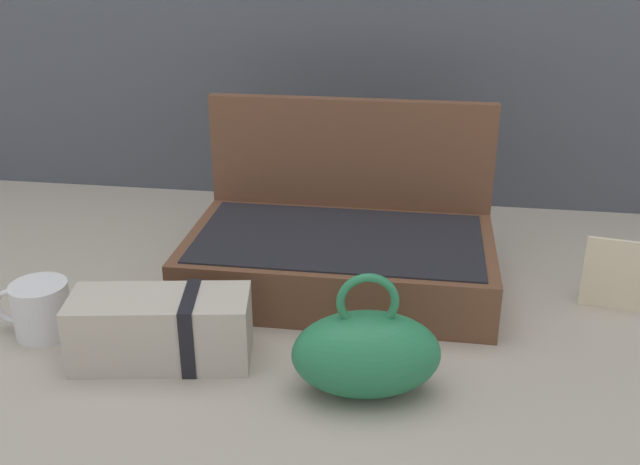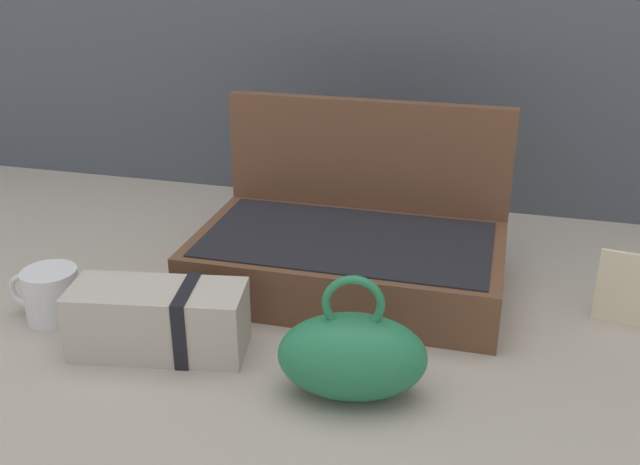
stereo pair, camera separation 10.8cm
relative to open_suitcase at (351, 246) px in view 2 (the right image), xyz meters
name	(u,v)px [view 2 (the right image)]	position (x,y,z in m)	size (l,w,h in m)	color
ground_plane	(315,319)	(-0.03, -0.14, -0.07)	(6.00, 6.00, 0.00)	#9E9384
open_suitcase	(351,246)	(0.00, 0.00, 0.00)	(0.52, 0.32, 0.30)	brown
teal_pouch_handbag	(352,355)	(0.07, -0.32, -0.01)	(0.22, 0.15, 0.18)	#237247
cream_toiletry_bag	(161,320)	(-0.22, -0.28, -0.02)	(0.27, 0.14, 0.11)	#B2A899
coffee_mug	(51,294)	(-0.43, -0.24, -0.03)	(0.12, 0.09, 0.08)	silver
info_card_left	(629,290)	(0.45, -0.03, -0.01)	(0.10, 0.01, 0.12)	beige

